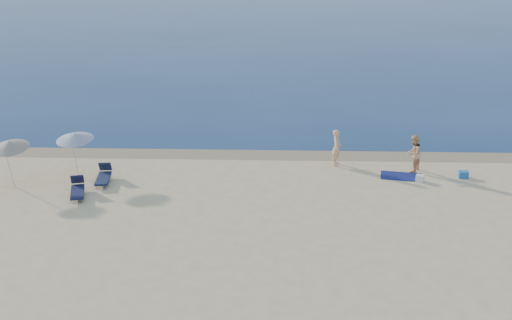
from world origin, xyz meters
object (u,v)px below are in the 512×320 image
Objects in this scene: blue_cooler at (463,174)px; umbrella_near at (75,137)px; person_left at (337,147)px; person_right at (413,153)px.

umbrella_near is (-17.15, -0.32, 1.68)m from blue_cooler.
umbrella_near reaches higher than person_left.
umbrella_near is at bearing 107.04° from person_left.
blue_cooler is (2.11, -0.72, -0.71)m from person_right.
person_left reaches higher than blue_cooler.
umbrella_near is (-11.63, -1.70, 0.98)m from person_left.
blue_cooler is (5.52, -1.39, -0.71)m from person_left.
umbrella_near is at bearing -178.75° from blue_cooler.
person_left reaches higher than person_right.
person_left is at bearing -68.44° from person_right.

